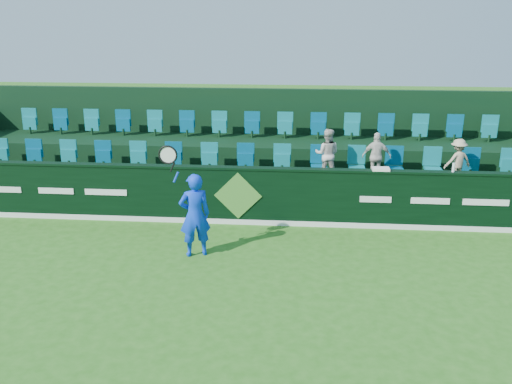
# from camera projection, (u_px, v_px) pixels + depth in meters

# --- Properties ---
(ground) EXTENTS (60.00, 60.00, 0.00)m
(ground) POSITION_uv_depth(u_px,v_px,m) (212.00, 307.00, 9.52)
(ground) COLOR #276718
(ground) RESTS_ON ground
(sponsor_hoarding) EXTENTS (16.00, 0.25, 1.35)m
(sponsor_hoarding) POSITION_uv_depth(u_px,v_px,m) (239.00, 195.00, 13.11)
(sponsor_hoarding) COLOR black
(sponsor_hoarding) RESTS_ON ground
(stand_tier_front) EXTENTS (16.00, 2.00, 0.80)m
(stand_tier_front) POSITION_uv_depth(u_px,v_px,m) (244.00, 192.00, 14.24)
(stand_tier_front) COLOR black
(stand_tier_front) RESTS_ON ground
(stand_tier_back) EXTENTS (16.00, 1.80, 1.30)m
(stand_tier_back) POSITION_uv_depth(u_px,v_px,m) (251.00, 163.00, 15.97)
(stand_tier_back) COLOR black
(stand_tier_back) RESTS_ON ground
(stand_rear) EXTENTS (16.00, 4.10, 2.60)m
(stand_rear) POSITION_uv_depth(u_px,v_px,m) (252.00, 140.00, 16.22)
(stand_rear) COLOR black
(stand_rear) RESTS_ON ground
(seat_row_front) EXTENTS (13.50, 0.50, 0.60)m
(seat_row_front) POSITION_uv_depth(u_px,v_px,m) (245.00, 161.00, 14.41)
(seat_row_front) COLOR #107980
(seat_row_front) RESTS_ON stand_tier_front
(seat_row_back) EXTENTS (13.50, 0.50, 0.60)m
(seat_row_back) POSITION_uv_depth(u_px,v_px,m) (252.00, 128.00, 15.96)
(seat_row_back) COLOR #107980
(seat_row_back) RESTS_ON stand_tier_back
(tennis_player) EXTENTS (1.07, 0.60, 2.35)m
(tennis_player) POSITION_uv_depth(u_px,v_px,m) (194.00, 214.00, 11.31)
(tennis_player) COLOR #0D3BEA
(tennis_player) RESTS_ON ground
(spectator_left) EXTENTS (0.66, 0.54, 1.24)m
(spectator_left) POSITION_uv_depth(u_px,v_px,m) (327.00, 154.00, 13.78)
(spectator_left) COLOR beige
(spectator_left) RESTS_ON stand_tier_front
(spectator_middle) EXTENTS (0.70, 0.33, 1.17)m
(spectator_middle) POSITION_uv_depth(u_px,v_px,m) (377.00, 156.00, 13.70)
(spectator_middle) COLOR silver
(spectator_middle) RESTS_ON stand_tier_front
(spectator_right) EXTENTS (0.77, 0.60, 1.05)m
(spectator_right) POSITION_uv_depth(u_px,v_px,m) (458.00, 161.00, 13.56)
(spectator_right) COLOR tan
(spectator_right) RESTS_ON stand_tier_front
(towel) EXTENTS (0.38, 0.25, 0.06)m
(towel) POSITION_uv_depth(u_px,v_px,m) (381.00, 169.00, 12.64)
(towel) COLOR white
(towel) RESTS_ON sponsor_hoarding
(drinks_bottle) EXTENTS (0.06, 0.06, 0.20)m
(drinks_bottle) POSITION_uv_depth(u_px,v_px,m) (454.00, 167.00, 12.49)
(drinks_bottle) COLOR white
(drinks_bottle) RESTS_ON sponsor_hoarding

